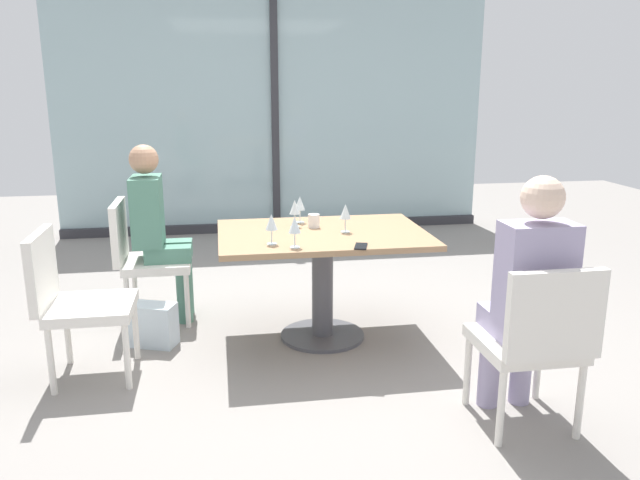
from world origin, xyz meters
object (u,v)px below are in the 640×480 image
dining_table_main (322,257)px  wine_glass_1 (295,226)px  chair_far_left (143,253)px  chair_side_end (73,296)px  chair_front_right (536,337)px  person_far_left (157,225)px  wine_glass_4 (345,212)px  person_front_right (528,289)px  coffee_cup (314,221)px  wine_glass_0 (271,223)px  wine_glass_2 (295,208)px  handbag_0 (153,325)px  wine_glass_3 (300,204)px  cell_phone_on_table (361,246)px

dining_table_main → wine_glass_1: size_ratio=7.23×
chair_far_left → chair_side_end: bearing=-108.6°
chair_far_left → chair_front_right: 2.72m
dining_table_main → person_far_left: size_ratio=1.06×
wine_glass_1 → wine_glass_4: (0.37, 0.33, 0.00)m
person_front_right → coffee_cup: bearing=122.2°
coffee_cup → person_far_left: bearing=159.7°
chair_far_left → wine_glass_0: size_ratio=4.70×
coffee_cup → dining_table_main: bearing=-74.5°
wine_glass_1 → wine_glass_2: bearing=82.8°
handbag_0 → chair_side_end: bearing=-113.3°
chair_side_end → wine_glass_1: wine_glass_1 is taller
wine_glass_0 → wine_glass_1: bearing=-38.1°
wine_glass_1 → wine_glass_3: size_ratio=1.00×
wine_glass_1 → person_front_right: bearing=-39.1°
wine_glass_3 → wine_glass_4: bearing=-52.7°
dining_table_main → chair_front_right: (0.81, -1.31, -0.06)m
chair_side_end → handbag_0: 0.65m
dining_table_main → handbag_0: dining_table_main is taller
dining_table_main → wine_glass_2: bearing=134.1°
chair_front_right → coffee_cup: size_ratio=9.67×
wine_glass_0 → wine_glass_3: bearing=66.5°
cell_phone_on_table → dining_table_main: bearing=128.5°
wine_glass_3 → wine_glass_4: same height
cell_phone_on_table → handbag_0: cell_phone_on_table is taller
wine_glass_3 → cell_phone_on_table: 0.77m
person_far_left → wine_glass_0: bearing=-47.0°
person_far_left → wine_glass_3: bearing=-13.0°
wine_glass_1 → cell_phone_on_table: wine_glass_1 is taller
chair_far_left → coffee_cup: chair_far_left is taller
dining_table_main → chair_front_right: bearing=-58.5°
person_far_left → person_front_right: 2.56m
wine_glass_2 → chair_side_end: bearing=-159.0°
wine_glass_1 → wine_glass_2: (0.07, 0.53, 0.00)m
wine_glass_1 → wine_glass_3: (0.12, 0.66, 0.00)m
wine_glass_1 → coffee_cup: size_ratio=2.06×
wine_glass_2 → wine_glass_4: same height
person_far_left → cell_phone_on_table: 1.56m
person_front_right → wine_glass_2: size_ratio=6.81×
chair_far_left → person_far_left: 0.23m
dining_table_main → chair_far_left: chair_far_left is taller
person_front_right → wine_glass_0: person_front_right is taller
dining_table_main → chair_side_end: chair_side_end is taller
person_far_left → coffee_cup: person_far_left is taller
chair_front_right → chair_side_end: same height
wine_glass_0 → coffee_cup: bearing=51.6°
chair_far_left → wine_glass_4: wine_glass_4 is taller
chair_front_right → handbag_0: 2.38m
chair_front_right → wine_glass_3: bearing=119.6°
chair_far_left → chair_side_end: (-0.29, -0.87, 0.00)m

